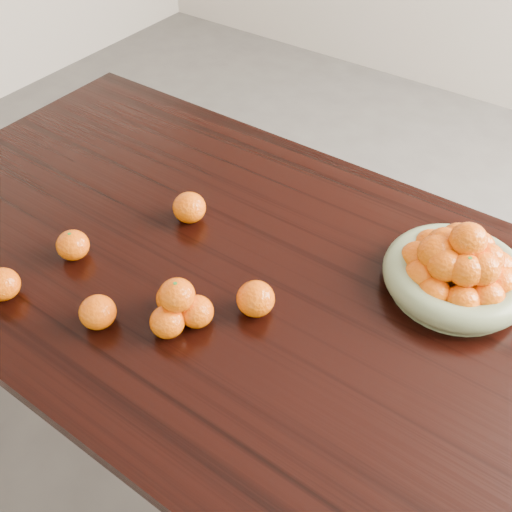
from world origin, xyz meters
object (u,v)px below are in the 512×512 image
Objects in this scene: dining_table at (267,307)px; loose_orange_0 at (73,245)px; orange_pyramid at (179,306)px; fruit_bowl at (457,269)px.

dining_table is 0.46m from loose_orange_0.
dining_table is at bearing 67.63° from orange_pyramid.
dining_table is at bearing -147.46° from fruit_bowl.
fruit_bowl reaches higher than orange_pyramid.
loose_orange_0 is at bearing -154.73° from dining_table.
dining_table is 27.18× the size of loose_orange_0.
dining_table is 6.53× the size of fruit_bowl.
dining_table is 0.25m from orange_pyramid.
loose_orange_0 is (-0.40, -0.19, 0.12)m from dining_table.
loose_orange_0 is (-0.74, -0.40, -0.02)m from fruit_bowl.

